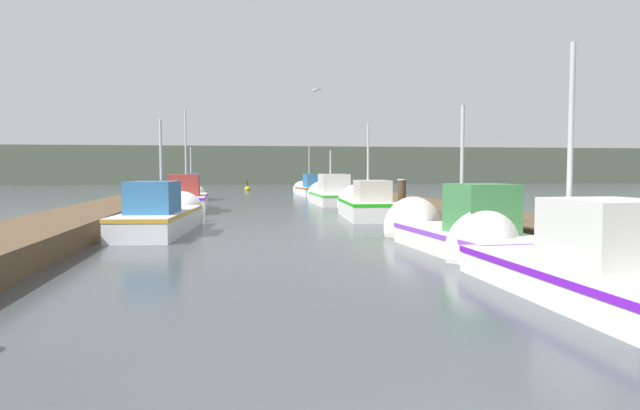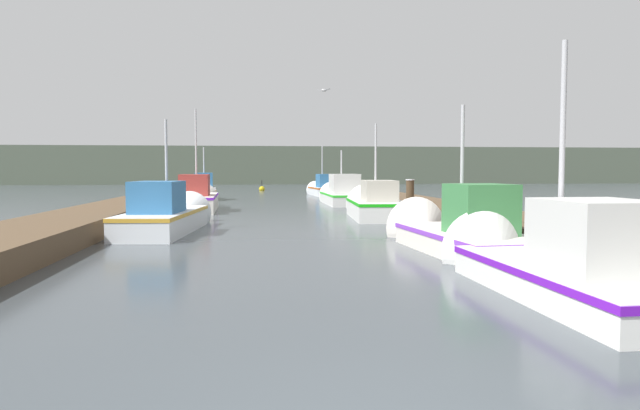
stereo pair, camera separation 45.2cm
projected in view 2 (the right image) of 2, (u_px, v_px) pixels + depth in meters
dock_left at (101, 216)px, 18.76m from camera, size 2.37×40.00×0.54m
dock_right at (451, 213)px, 20.10m from camera, size 2.37×40.00×0.54m
distant_shore_ridge at (262, 166)px, 76.38m from camera, size 120.00×16.00×4.63m
fishing_boat_0 at (549, 263)px, 8.49m from camera, size 1.79×5.35×4.18m
fishing_boat_1 at (454, 232)px, 12.84m from camera, size 2.10×5.47×3.78m
fishing_boat_2 at (169, 215)px, 16.74m from camera, size 2.10×6.22×3.67m
fishing_boat_3 at (375, 205)px, 21.44m from camera, size 2.11×5.33×4.02m
fishing_boat_4 at (197, 198)px, 25.33m from camera, size 1.88×6.14×4.91m
fishing_boat_5 at (341, 194)px, 29.97m from camera, size 1.78×6.08×3.31m
fishing_boat_6 at (204, 191)px, 34.29m from camera, size 1.71×4.97×3.47m
fishing_boat_7 at (322, 189)px, 39.72m from camera, size 1.80×4.81×3.79m
mooring_piling_0 at (331, 186)px, 44.44m from camera, size 0.24×0.24×0.96m
mooring_piling_2 at (410, 198)px, 21.63m from camera, size 0.35×0.35×1.43m
channel_buoy at (262, 189)px, 48.51m from camera, size 0.49×0.49×0.99m
seagull_lead at (324, 90)px, 23.76m from camera, size 0.51×0.43×0.12m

